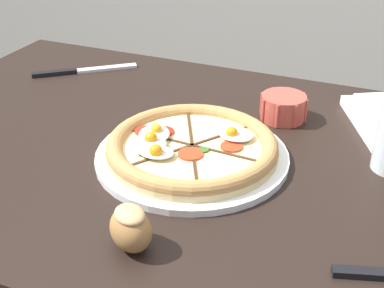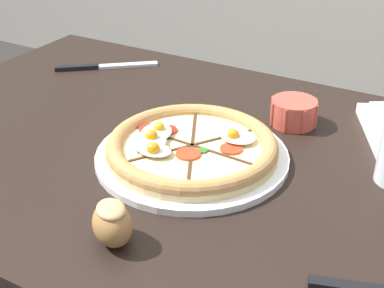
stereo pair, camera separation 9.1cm
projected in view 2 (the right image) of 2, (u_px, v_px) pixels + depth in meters
name	position (u px, v px, depth m)	size (l,w,h in m)	color
dining_table	(178.00, 196.00, 1.02)	(1.18, 0.80, 0.74)	black
pizza	(191.00, 149.00, 0.91)	(0.33, 0.33, 0.05)	white
ramekin_bowl	(294.00, 111.00, 1.03)	(0.09, 0.09, 0.05)	#C64C3D
bread_piece_near	(112.00, 222.00, 0.71)	(0.09, 0.08, 0.06)	#A3703D
knife_main	(105.00, 66.00, 1.29)	(0.20, 0.17, 0.01)	silver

